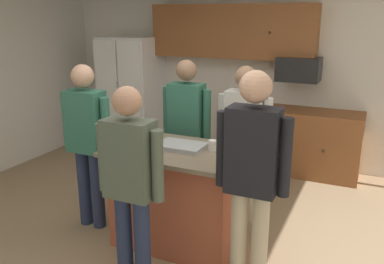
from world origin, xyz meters
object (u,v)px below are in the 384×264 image
(kitchen_island, at_px, (179,196))
(mug_ceramic_white, at_px, (144,139))
(glass_pilsner, at_px, (154,132))
(serving_tray, at_px, (182,146))
(mug_blue_stoneware, at_px, (213,145))
(person_guest_right, at_px, (244,135))
(person_guest_left, at_px, (187,125))
(person_elder_center, at_px, (87,136))
(person_host_foreground, at_px, (130,178))
(microwave_over_range, at_px, (299,69))
(person_guest_by_door, at_px, (252,170))
(refrigerator, at_px, (132,95))

(kitchen_island, xyz_separation_m, mug_ceramic_white, (-0.36, -0.01, 0.53))
(kitchen_island, relative_size, glass_pilsner, 9.12)
(serving_tray, bearing_deg, mug_blue_stoneware, 11.23)
(mug_ceramic_white, bearing_deg, person_guest_right, 42.99)
(person_guest_right, xyz_separation_m, person_guest_left, (-0.67, 0.04, 0.02))
(person_guest_left, xyz_separation_m, person_elder_center, (-0.72, -0.81, 0.00))
(person_host_foreground, height_order, glass_pilsner, person_host_foreground)
(person_guest_right, bearing_deg, glass_pilsner, -26.71)
(serving_tray, bearing_deg, mug_ceramic_white, -171.78)
(microwave_over_range, distance_m, person_elder_center, 2.99)
(mug_ceramic_white, bearing_deg, kitchen_island, 2.28)
(person_host_foreground, bearing_deg, person_guest_left, 11.09)
(microwave_over_range, distance_m, glass_pilsner, 2.45)
(person_guest_by_door, relative_size, mug_ceramic_white, 13.65)
(person_guest_right, relative_size, person_guest_by_door, 0.93)
(serving_tray, bearing_deg, person_guest_right, 59.23)
(mug_blue_stoneware, bearing_deg, kitchen_island, -162.31)
(person_guest_by_door, distance_m, serving_tray, 0.94)
(person_guest_left, bearing_deg, mug_blue_stoneware, 21.89)
(person_guest_right, bearing_deg, refrigerator, -93.38)
(person_guest_right, height_order, serving_tray, person_guest_right)
(microwave_over_range, height_order, person_host_foreground, person_host_foreground)
(person_guest_right, xyz_separation_m, glass_pilsner, (-0.77, -0.50, 0.07))
(refrigerator, bearing_deg, mug_blue_stoneware, -43.67)
(refrigerator, bearing_deg, person_elder_center, -67.04)
(person_guest_by_door, distance_m, glass_pilsner, 1.34)
(person_host_foreground, bearing_deg, person_elder_center, 56.31)
(person_guest_right, distance_m, person_guest_by_door, 1.20)
(person_elder_center, bearing_deg, mug_ceramic_white, 1.04)
(serving_tray, bearing_deg, microwave_over_range, 75.87)
(kitchen_island, bearing_deg, glass_pilsner, 152.03)
(mug_ceramic_white, height_order, serving_tray, mug_ceramic_white)
(mug_blue_stoneware, bearing_deg, serving_tray, -168.77)
(microwave_over_range, height_order, serving_tray, microwave_over_range)
(mug_blue_stoneware, bearing_deg, refrigerator, 136.33)
(person_guest_left, distance_m, person_elder_center, 1.08)
(person_guest_by_door, distance_m, person_elder_center, 1.85)
(person_guest_right, xyz_separation_m, person_elder_center, (-1.40, -0.77, 0.02))
(person_host_foreground, distance_m, person_guest_right, 1.52)
(glass_pilsner, bearing_deg, refrigerator, 127.80)
(person_guest_right, bearing_deg, person_guest_by_door, 50.75)
(refrigerator, relative_size, serving_tray, 4.15)
(kitchen_island, height_order, person_elder_center, person_elder_center)
(person_host_foreground, relative_size, mug_blue_stoneware, 13.55)
(microwave_over_range, relative_size, serving_tray, 1.27)
(person_guest_by_door, height_order, mug_blue_stoneware, person_guest_by_door)
(person_guest_by_door, bearing_deg, person_guest_right, -42.24)
(person_guest_right, xyz_separation_m, person_guest_by_door, (0.42, -1.12, 0.08))
(kitchen_island, relative_size, person_guest_right, 0.77)
(microwave_over_range, xyz_separation_m, mug_blue_stoneware, (-0.31, -2.31, -0.44))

